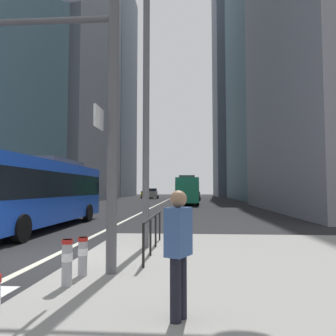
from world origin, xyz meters
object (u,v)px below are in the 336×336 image
car_receding_near (194,194)px  bollard_left (67,260)px  city_bus_red_receding (187,189)px  car_oncoming_mid (147,193)px  street_lamp_post (146,77)px  city_bus_blue_oncoming (39,190)px  car_receding_far (190,193)px  bollard_right (83,254)px  pedestrian_waiting (178,247)px  traffic_signal_gantry (15,85)px  car_oncoming_far (153,193)px

car_receding_near → bollard_left: size_ratio=5.26×
city_bus_red_receding → car_oncoming_mid: bearing=108.8°
car_oncoming_mid → street_lamp_post: street_lamp_post is taller
city_bus_blue_oncoming → car_receding_far: 50.26m
bollard_right → car_receding_near: bearing=86.6°
street_lamp_post → city_bus_red_receding: bearing=88.3°
car_receding_near → street_lamp_post: size_ratio=0.54×
pedestrian_waiting → street_lamp_post: bearing=102.6°
car_oncoming_mid → bollard_right: bearing=-83.6°
car_receding_near → car_receding_far: bearing=92.6°
car_receding_near → traffic_signal_gantry: size_ratio=0.68×
car_receding_far → bollard_right: size_ratio=5.57×
traffic_signal_gantry → car_oncoming_mid: bearing=94.8°
bollard_right → bollard_left: bearing=-94.0°
car_oncoming_mid → car_receding_far: bearing=5.5°
car_oncoming_far → pedestrian_waiting: (6.86, -56.26, 0.11)m
street_lamp_post → bollard_left: street_lamp_post is taller
traffic_signal_gantry → pedestrian_waiting: bearing=-31.8°
bollard_left → bollard_right: size_ratio=1.09×
car_oncoming_mid → car_receding_far: 8.55m
city_bus_red_receding → bollard_left: (-1.77, -34.08, -1.22)m
car_receding_near → car_oncoming_far: same height
city_bus_blue_oncoming → bollard_left: size_ratio=13.90×
bollard_right → traffic_signal_gantry: bearing=172.7°
car_receding_far → bollard_left: 58.70m
traffic_signal_gantry → bollard_right: bearing=-7.3°
traffic_signal_gantry → street_lamp_post: 4.01m
car_receding_far → street_lamp_post: street_lamp_post is taller
bollard_right → pedestrian_waiting: size_ratio=0.44×
car_receding_far → car_oncoming_far: 7.95m
city_bus_red_receding → car_oncoming_far: city_bus_red_receding is taller
bollard_right → pedestrian_waiting: 2.90m
bollard_left → pedestrian_waiting: bearing=-33.2°
car_oncoming_mid → bollard_left: (6.32, -57.84, -0.38)m
bollard_left → pedestrian_waiting: size_ratio=0.48×
city_bus_red_receding → bollard_left: size_ratio=14.05×
bollard_left → car_oncoming_far: bearing=95.0°
city_bus_blue_oncoming → street_lamp_post: (5.75, -5.05, 3.45)m
bollard_left → city_bus_blue_oncoming: bearing=118.6°
car_oncoming_mid → bollard_right: size_ratio=5.54×
street_lamp_post → car_oncoming_far: bearing=96.4°
city_bus_blue_oncoming → car_receding_near: 38.36m
car_oncoming_mid → pedestrian_waiting: size_ratio=2.46×
city_bus_blue_oncoming → city_bus_red_receding: 26.03m
car_oncoming_far → bollard_left: size_ratio=4.94×
car_oncoming_mid → city_bus_red_receding: bearing=-71.2°
car_oncoming_mid → bollard_left: 58.18m
traffic_signal_gantry → pedestrian_waiting: 5.23m
city_bus_blue_oncoming → car_oncoming_mid: 48.95m
bollard_left → pedestrian_waiting: pedestrian_waiting is taller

